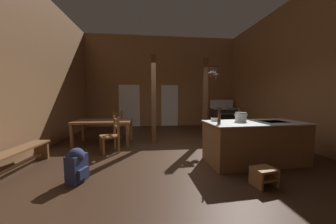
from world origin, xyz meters
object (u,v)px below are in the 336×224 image
object	(u,v)px
bench_along_left_wall	(15,157)
mixing_bowl_on_counter	(215,120)
ladderback_chair_near_window	(111,135)
stockpot_on_counter	(241,117)
stove_range	(224,118)
kitchen_island	(255,142)
bottle_short_on_counter	(219,118)
ladderback_chair_by_post	(120,125)
backpack	(77,164)
bottle_tall_on_counter	(239,115)
dining_table	(104,123)
step_stool	(264,175)

from	to	relation	value
bench_along_left_wall	mixing_bowl_on_counter	world-z (taller)	mixing_bowl_on_counter
ladderback_chair_near_window	stockpot_on_counter	size ratio (longest dim) A/B	2.94
stove_range	mixing_bowl_on_counter	distance (m)	4.48
stove_range	ladderback_chair_near_window	xyz separation A→B (m)	(-4.53, -3.08, -0.03)
kitchen_island	bottle_short_on_counter	xyz separation A→B (m)	(-0.93, -0.20, 0.58)
mixing_bowl_on_counter	bottle_short_on_counter	world-z (taller)	bottle_short_on_counter
ladderback_chair_by_post	bottle_short_on_counter	size ratio (longest dim) A/B	3.06
backpack	stockpot_on_counter	distance (m)	3.42
kitchen_island	mixing_bowl_on_counter	distance (m)	1.00
stove_range	bottle_tall_on_counter	bearing A→B (deg)	-109.87
dining_table	ladderback_chair_by_post	bearing A→B (deg)	66.96
ladderback_chair_by_post	bottle_tall_on_counter	size ratio (longest dim) A/B	3.20
ladderback_chair_near_window	stockpot_on_counter	distance (m)	3.27
bottle_tall_on_counter	bottle_short_on_counter	distance (m)	0.84
kitchen_island	dining_table	bearing A→B (deg)	152.47
mixing_bowl_on_counter	bottle_short_on_counter	bearing A→B (deg)	-101.95
ladderback_chair_by_post	backpack	bearing A→B (deg)	-93.57
dining_table	bottle_tall_on_counter	distance (m)	3.92
kitchen_island	step_stool	world-z (taller)	kitchen_island
kitchen_island	stove_range	world-z (taller)	stove_range
dining_table	bench_along_left_wall	size ratio (longest dim) A/B	1.07
step_stool	ladderback_chair_near_window	xyz separation A→B (m)	(-2.88, 2.09, 0.27)
bottle_tall_on_counter	bottle_short_on_counter	size ratio (longest dim) A/B	0.95
dining_table	backpack	bearing A→B (deg)	-86.27
backpack	stockpot_on_counter	world-z (taller)	stockpot_on_counter
ladderback_chair_near_window	bottle_tall_on_counter	bearing A→B (deg)	-15.14
bottle_tall_on_counter	ladderback_chair_near_window	bearing A→B (deg)	164.86
bench_along_left_wall	stockpot_on_counter	distance (m)	4.69
bottle_short_on_counter	backpack	bearing A→B (deg)	-173.71
step_stool	ladderback_chair_by_post	xyz separation A→B (m)	(-2.93, 3.79, 0.27)
kitchen_island	backpack	bearing A→B (deg)	-172.21
dining_table	ladderback_chair_by_post	xyz separation A→B (m)	(0.37, 0.86, -0.20)
mixing_bowl_on_counter	ladderback_chair_near_window	bearing A→B (deg)	160.50
ladderback_chair_by_post	stockpot_on_counter	size ratio (longest dim) A/B	2.94
ladderback_chair_near_window	step_stool	bearing A→B (deg)	-35.93
step_stool	stockpot_on_counter	xyz separation A→B (m)	(0.17, 1.07, 0.84)
bench_along_left_wall	stockpot_on_counter	xyz separation A→B (m)	(4.64, 0.07, 0.71)
bench_along_left_wall	bottle_tall_on_counter	size ratio (longest dim) A/B	5.48
ladderback_chair_near_window	bottle_short_on_counter	xyz separation A→B (m)	(2.42, -1.31, 0.59)
dining_table	bench_along_left_wall	bearing A→B (deg)	-121.40
bench_along_left_wall	mixing_bowl_on_counter	bearing A→B (deg)	2.82
bench_along_left_wall	bottle_short_on_counter	distance (m)	4.08
stove_range	stockpot_on_counter	distance (m)	4.39
backpack	dining_table	bearing A→B (deg)	93.73
mixing_bowl_on_counter	kitchen_island	bearing A→B (deg)	-15.09
step_stool	kitchen_island	bearing A→B (deg)	64.71
bottle_short_on_counter	stockpot_on_counter	bearing A→B (deg)	24.80
step_stool	bottle_short_on_counter	distance (m)	1.25
step_stool	bottle_tall_on_counter	world-z (taller)	bottle_tall_on_counter
backpack	mixing_bowl_on_counter	world-z (taller)	mixing_bowl_on_counter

